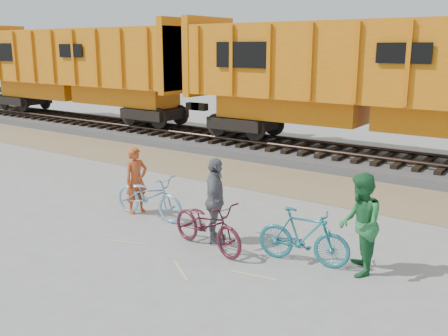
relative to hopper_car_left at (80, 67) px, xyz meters
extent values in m
plane|color=#9E9E99|center=(14.35, -9.00, -3.01)|extent=(120.00, 120.00, 0.00)
cube|color=#9D8D61|center=(14.35, -3.50, -3.00)|extent=(120.00, 3.00, 0.02)
cube|color=slate|center=(14.35, 0.00, -2.86)|extent=(120.00, 4.00, 0.30)
cube|color=black|center=(7.85, 0.00, -2.65)|extent=(0.22, 2.60, 0.12)
cube|color=black|center=(14.35, 0.00, -2.65)|extent=(0.22, 2.60, 0.12)
cylinder|color=#382821|center=(14.35, -0.72, -2.53)|extent=(120.00, 0.12, 0.12)
cylinder|color=#382821|center=(14.35, 0.72, -2.53)|extent=(120.00, 0.12, 0.12)
cube|color=black|center=(0.00, 0.00, -2.07)|extent=(11.20, 2.20, 0.80)
cube|color=orange|center=(0.00, 0.00, -1.22)|extent=(11.76, 1.65, 0.90)
cube|color=orange|center=(0.00, 0.00, 0.53)|extent=(14.00, 3.00, 2.60)
cube|color=#CF6F0C|center=(-6.85, 0.00, 0.63)|extent=(0.30, 3.06, 3.10)
cube|color=#CF6F0C|center=(6.85, 0.00, 0.63)|extent=(0.30, 3.06, 3.10)
cube|color=black|center=(-4.20, -1.58, 0.73)|extent=(2.20, 0.04, 0.90)
cube|color=black|center=(15.00, 0.00, -2.07)|extent=(11.20, 2.20, 0.80)
cube|color=orange|center=(15.00, 0.00, -1.22)|extent=(11.76, 1.65, 0.90)
cube|color=orange|center=(15.00, 0.00, 0.53)|extent=(14.00, 3.00, 2.60)
cube|color=#CF6F0C|center=(8.15, 0.00, 0.63)|extent=(0.30, 3.06, 3.10)
cube|color=black|center=(10.80, -1.58, 0.73)|extent=(2.20, 0.04, 0.90)
imported|color=#7FB5D7|center=(12.62, -8.36, -2.47)|extent=(2.06, 0.76, 1.07)
imported|color=teal|center=(16.83, -8.59, -2.47)|extent=(1.85, 0.79, 1.07)
imported|color=#501826|center=(14.94, -9.09, -2.48)|extent=(2.09, 1.10, 1.05)
imported|color=#BF4B20|center=(12.12, -8.26, -2.18)|extent=(0.53, 0.68, 1.65)
imported|color=#26733A|center=(17.83, -8.39, -2.07)|extent=(1.02, 1.12, 1.86)
imported|color=slate|center=(14.84, -8.69, -2.10)|extent=(0.94, 1.14, 1.82)
camera|label=1|loc=(20.71, -16.67, 1.02)|focal=40.00mm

